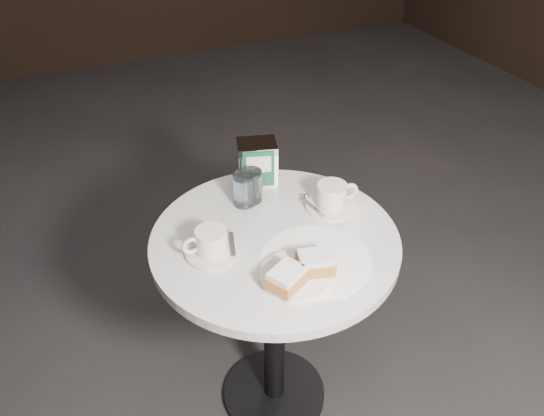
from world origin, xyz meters
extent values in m
plane|color=black|center=(0.00, 0.00, 0.00)|extent=(7.00, 7.00, 0.00)
cylinder|color=black|center=(0.00, 0.00, 0.01)|extent=(0.36, 0.36, 0.03)
cylinder|color=black|center=(0.00, 0.00, 0.36)|extent=(0.07, 0.07, 0.70)
cylinder|color=white|center=(0.00, 0.00, 0.73)|extent=(0.70, 0.70, 0.03)
cylinder|color=white|center=(0.06, -0.13, 0.75)|extent=(0.39, 0.39, 0.00)
cylinder|color=silver|center=(-0.02, -0.17, 0.75)|extent=(0.22, 0.22, 0.01)
cube|color=#C3793C|center=(-0.06, -0.20, 0.78)|extent=(0.12, 0.11, 0.03)
cube|color=white|center=(-0.06, -0.20, 0.80)|extent=(0.11, 0.10, 0.01)
cube|color=#B87738|center=(0.03, -0.18, 0.78)|extent=(0.11, 0.09, 0.03)
cube|color=white|center=(0.03, -0.18, 0.80)|extent=(0.10, 0.08, 0.01)
cylinder|color=beige|center=(-0.18, 0.00, 0.75)|extent=(0.15, 0.15, 0.01)
cylinder|color=silver|center=(-0.18, 0.00, 0.79)|extent=(0.09, 0.09, 0.07)
cylinder|color=#937050|center=(-0.18, 0.00, 0.82)|extent=(0.08, 0.08, 0.00)
torus|color=beige|center=(-0.24, 0.00, 0.79)|extent=(0.05, 0.01, 0.05)
cube|color=silver|center=(-0.13, 0.00, 0.76)|extent=(0.04, 0.10, 0.00)
sphere|color=silver|center=(-0.13, 0.05, 0.76)|extent=(0.02, 0.02, 0.02)
cylinder|color=silver|center=(0.21, 0.06, 0.75)|extent=(0.17, 0.17, 0.01)
cylinder|color=silver|center=(0.21, 0.06, 0.79)|extent=(0.10, 0.10, 0.07)
cylinder|color=#865E49|center=(0.21, 0.06, 0.82)|extent=(0.09, 0.09, 0.00)
torus|color=silver|center=(0.27, 0.05, 0.79)|extent=(0.06, 0.02, 0.06)
cube|color=#B3B3B8|center=(0.15, 0.06, 0.76)|extent=(0.03, 0.11, 0.00)
sphere|color=#B4B4B9|center=(0.16, 0.12, 0.76)|extent=(0.02, 0.02, 0.02)
cylinder|color=white|center=(-0.02, 0.18, 0.80)|extent=(0.08, 0.08, 0.11)
cylinder|color=white|center=(-0.02, 0.18, 0.79)|extent=(0.07, 0.07, 0.09)
cylinder|color=white|center=(0.01, 0.19, 0.80)|extent=(0.08, 0.08, 0.10)
cylinder|color=silver|center=(0.01, 0.19, 0.79)|extent=(0.07, 0.07, 0.09)
cube|color=silver|center=(0.06, 0.28, 0.82)|extent=(0.14, 0.13, 0.14)
cube|color=#175335|center=(0.05, 0.23, 0.82)|extent=(0.09, 0.03, 0.12)
cube|color=white|center=(0.05, 0.23, 0.84)|extent=(0.07, 0.02, 0.06)
camera|label=1|loc=(-0.47, -1.05, 1.69)|focal=35.00mm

